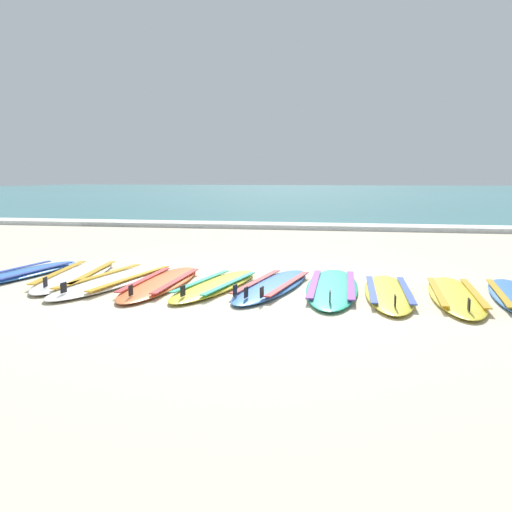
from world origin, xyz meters
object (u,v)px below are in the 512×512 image
object	(u,v)px
surfboard_3	(161,283)
surfboard_8	(455,295)
surfboard_5	(273,285)
surfboard_7	(389,293)
surfboard_2	(116,280)
surfboard_4	(216,285)
surfboard_6	(332,287)
surfboard_1	(76,275)
surfboard_0	(26,273)

from	to	relation	value
surfboard_3	surfboard_8	distance (m)	3.29
surfboard_5	surfboard_7	world-z (taller)	same
surfboard_2	surfboard_5	world-z (taller)	same
surfboard_4	surfboard_2	bearing A→B (deg)	175.48
surfboard_4	surfboard_6	bearing A→B (deg)	5.78
surfboard_5	surfboard_7	size ratio (longest dim) A/B	1.08
surfboard_2	surfboard_6	size ratio (longest dim) A/B	1.09
surfboard_8	surfboard_1	bearing A→B (deg)	175.38
surfboard_6	surfboard_7	bearing A→B (deg)	-17.12
surfboard_4	surfboard_5	bearing A→B (deg)	8.62
surfboard_5	surfboard_2	bearing A→B (deg)	179.92
surfboard_3	surfboard_6	bearing A→B (deg)	3.45
surfboard_0	surfboard_1	bearing A→B (deg)	-1.69
surfboard_0	surfboard_1	xyz separation A→B (m)	(0.73, -0.02, -0.00)
surfboard_1	surfboard_6	world-z (taller)	same
surfboard_1	surfboard_5	bearing A→B (deg)	-4.74
surfboard_8	surfboard_0	bearing A→B (deg)	175.78
surfboard_5	surfboard_6	bearing A→B (deg)	3.04
surfboard_0	surfboard_2	world-z (taller)	same
surfboard_3	surfboard_0	bearing A→B (deg)	170.84
surfboard_2	surfboard_6	bearing A→B (deg)	0.73
surfboard_1	surfboard_3	xyz separation A→B (m)	(1.24, -0.30, 0.00)
surfboard_5	surfboard_3	bearing A→B (deg)	-176.34
surfboard_0	surfboard_8	size ratio (longest dim) A/B	0.97
surfboard_6	surfboard_1	bearing A→B (deg)	176.89
surfboard_4	surfboard_1	bearing A→B (deg)	170.78
surfboard_1	surfboard_4	xyz separation A→B (m)	(1.91, -0.31, 0.00)
surfboard_4	surfboard_6	size ratio (longest dim) A/B	0.90
surfboard_6	surfboard_7	xyz separation A→B (m)	(0.61, -0.19, 0.00)
surfboard_4	surfboard_0	bearing A→B (deg)	172.84
surfboard_2	surfboard_5	xyz separation A→B (m)	(1.92, -0.00, 0.00)
surfboard_1	surfboard_4	distance (m)	1.93
surfboard_1	surfboard_2	xyz separation A→B (m)	(0.63, -0.21, -0.00)
surfboard_0	surfboard_4	world-z (taller)	same
surfboard_2	surfboard_5	bearing A→B (deg)	-0.08
surfboard_2	surfboard_8	world-z (taller)	same
surfboard_6	surfboard_2	bearing A→B (deg)	-179.27
surfboard_2	surfboard_8	bearing A→B (deg)	-2.31
surfboard_6	surfboard_0	bearing A→B (deg)	177.15
surfboard_0	surfboard_4	xyz separation A→B (m)	(2.64, -0.33, -0.00)
surfboard_0	surfboard_5	distance (m)	3.29
surfboard_1	surfboard_5	size ratio (longest dim) A/B	1.12
surfboard_8	surfboard_2	bearing A→B (deg)	177.69
surfboard_0	surfboard_5	bearing A→B (deg)	-4.07
surfboard_3	surfboard_7	distance (m)	2.60
surfboard_8	surfboard_7	bearing A→B (deg)	179.83
surfboard_1	surfboard_7	size ratio (longest dim) A/B	1.21
surfboard_3	surfboard_6	distance (m)	2.00
surfboard_1	surfboard_4	size ratio (longest dim) A/B	1.19
surfboard_4	surfboard_8	bearing A→B (deg)	-1.23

